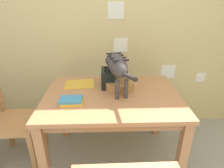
{
  "coord_description": "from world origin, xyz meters",
  "views": [
    {
      "loc": [
        -0.1,
        -0.3,
        1.52
      ],
      "look_at": [
        -0.05,
        1.18,
        0.85
      ],
      "focal_mm": 30.11,
      "sensor_mm": 36.0,
      "label": 1
    }
  ],
  "objects_px": {
    "dining_table": "(112,103)",
    "toaster": "(108,78)",
    "book_stack": "(71,101)",
    "wicker_basket": "(120,85)",
    "cat": "(117,66)",
    "coffee_mug": "(111,74)",
    "saucer_bowl": "(110,79)",
    "magazine": "(80,84)",
    "wooden_chair_far": "(10,120)"
  },
  "relations": [
    {
      "from": "coffee_mug",
      "to": "wicker_basket",
      "type": "relative_size",
      "value": 0.49
    },
    {
      "from": "magazine",
      "to": "wicker_basket",
      "type": "xyz_separation_m",
      "value": [
        0.39,
        -0.11,
        0.04
      ]
    },
    {
      "from": "saucer_bowl",
      "to": "toaster",
      "type": "relative_size",
      "value": 0.89
    },
    {
      "from": "dining_table",
      "to": "cat",
      "type": "bearing_deg",
      "value": 61.66
    },
    {
      "from": "cat",
      "to": "book_stack",
      "type": "relative_size",
      "value": 3.77
    },
    {
      "from": "cat",
      "to": "coffee_mug",
      "type": "xyz_separation_m",
      "value": [
        -0.05,
        0.22,
        -0.16
      ]
    },
    {
      "from": "coffee_mug",
      "to": "wooden_chair_far",
      "type": "distance_m",
      "value": 1.08
    },
    {
      "from": "coffee_mug",
      "to": "magazine",
      "type": "xyz_separation_m",
      "value": [
        -0.31,
        -0.08,
        -0.08
      ]
    },
    {
      "from": "wicker_basket",
      "to": "dining_table",
      "type": "bearing_deg",
      "value": -124.12
    },
    {
      "from": "dining_table",
      "to": "toaster",
      "type": "bearing_deg",
      "value": 101.62
    },
    {
      "from": "wicker_basket",
      "to": "book_stack",
      "type": "bearing_deg",
      "value": -148.17
    },
    {
      "from": "saucer_bowl",
      "to": "wooden_chair_far",
      "type": "bearing_deg",
      "value": -165.19
    },
    {
      "from": "coffee_mug",
      "to": "magazine",
      "type": "distance_m",
      "value": 0.33
    },
    {
      "from": "coffee_mug",
      "to": "wicker_basket",
      "type": "bearing_deg",
      "value": -67.91
    },
    {
      "from": "cat",
      "to": "saucer_bowl",
      "type": "relative_size",
      "value": 4.12
    },
    {
      "from": "coffee_mug",
      "to": "toaster",
      "type": "bearing_deg",
      "value": -103.75
    },
    {
      "from": "magazine",
      "to": "wicker_basket",
      "type": "height_order",
      "value": "wicker_basket"
    },
    {
      "from": "cat",
      "to": "wooden_chair_far",
      "type": "xyz_separation_m",
      "value": [
        -1.02,
        -0.03,
        -0.53
      ]
    },
    {
      "from": "cat",
      "to": "book_stack",
      "type": "height_order",
      "value": "cat"
    },
    {
      "from": "coffee_mug",
      "to": "book_stack",
      "type": "distance_m",
      "value": 0.56
    },
    {
      "from": "toaster",
      "to": "wooden_chair_far",
      "type": "bearing_deg",
      "value": -172.51
    },
    {
      "from": "book_stack",
      "to": "wicker_basket",
      "type": "xyz_separation_m",
      "value": [
        0.41,
        0.25,
        0.02
      ]
    },
    {
      "from": "coffee_mug",
      "to": "dining_table",
      "type": "bearing_deg",
      "value": -89.53
    },
    {
      "from": "cat",
      "to": "wicker_basket",
      "type": "relative_size",
      "value": 2.7
    },
    {
      "from": "dining_table",
      "to": "toaster",
      "type": "relative_size",
      "value": 5.98
    },
    {
      "from": "dining_table",
      "to": "toaster",
      "type": "height_order",
      "value": "toaster"
    },
    {
      "from": "dining_table",
      "to": "book_stack",
      "type": "xyz_separation_m",
      "value": [
        -0.33,
        -0.14,
        0.11
      ]
    },
    {
      "from": "saucer_bowl",
      "to": "coffee_mug",
      "type": "height_order",
      "value": "coffee_mug"
    },
    {
      "from": "coffee_mug",
      "to": "toaster",
      "type": "relative_size",
      "value": 0.67
    },
    {
      "from": "saucer_bowl",
      "to": "magazine",
      "type": "height_order",
      "value": "saucer_bowl"
    },
    {
      "from": "saucer_bowl",
      "to": "magazine",
      "type": "distance_m",
      "value": 0.32
    },
    {
      "from": "toaster",
      "to": "dining_table",
      "type": "bearing_deg",
      "value": -78.38
    },
    {
      "from": "dining_table",
      "to": "cat",
      "type": "height_order",
      "value": "cat"
    },
    {
      "from": "saucer_bowl",
      "to": "toaster",
      "type": "xyz_separation_m",
      "value": [
        -0.03,
        -0.13,
        0.07
      ]
    },
    {
      "from": "wooden_chair_far",
      "to": "toaster",
      "type": "bearing_deg",
      "value": 95.8
    },
    {
      "from": "saucer_bowl",
      "to": "wicker_basket",
      "type": "height_order",
      "value": "wicker_basket"
    },
    {
      "from": "coffee_mug",
      "to": "wicker_basket",
      "type": "distance_m",
      "value": 0.21
    },
    {
      "from": "toaster",
      "to": "coffee_mug",
      "type": "bearing_deg",
      "value": 76.25
    },
    {
      "from": "magazine",
      "to": "cat",
      "type": "bearing_deg",
      "value": -27.5
    },
    {
      "from": "saucer_bowl",
      "to": "magazine",
      "type": "bearing_deg",
      "value": -164.79
    },
    {
      "from": "saucer_bowl",
      "to": "toaster",
      "type": "distance_m",
      "value": 0.15
    },
    {
      "from": "saucer_bowl",
      "to": "wooden_chair_far",
      "type": "xyz_separation_m",
      "value": [
        -0.97,
        -0.26,
        -0.31
      ]
    },
    {
      "from": "coffee_mug",
      "to": "wooden_chair_far",
      "type": "height_order",
      "value": "wooden_chair_far"
    },
    {
      "from": "wooden_chair_far",
      "to": "saucer_bowl",
      "type": "bearing_deg",
      "value": 103.11
    },
    {
      "from": "coffee_mug",
      "to": "wooden_chair_far",
      "type": "relative_size",
      "value": 0.14
    },
    {
      "from": "coffee_mug",
      "to": "saucer_bowl",
      "type": "bearing_deg",
      "value": 180.0
    },
    {
      "from": "book_stack",
      "to": "toaster",
      "type": "xyz_separation_m",
      "value": [
        0.3,
        0.31,
        0.06
      ]
    },
    {
      "from": "book_stack",
      "to": "wicker_basket",
      "type": "relative_size",
      "value": 0.71
    },
    {
      "from": "book_stack",
      "to": "cat",
      "type": "bearing_deg",
      "value": 30.56
    },
    {
      "from": "dining_table",
      "to": "magazine",
      "type": "relative_size",
      "value": 4.21
    }
  ]
}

